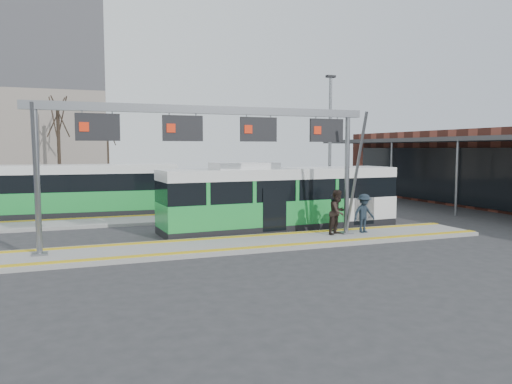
{
  "coord_description": "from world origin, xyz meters",
  "views": [
    {
      "loc": [
        -5.57,
        -17.96,
        3.76
      ],
      "look_at": [
        2.42,
        3.0,
        1.8
      ],
      "focal_mm": 35.0,
      "sensor_mm": 36.0,
      "label": 1
    }
  ],
  "objects_px": {
    "hero_bus": "(281,198)",
    "passenger_a": "(334,213)",
    "passenger_c": "(364,213)",
    "gantry": "(213,134)",
    "passenger_b": "(338,212)"
  },
  "relations": [
    {
      "from": "hero_bus",
      "to": "passenger_a",
      "type": "xyz_separation_m",
      "value": [
        1.62,
        -2.14,
        -0.48
      ]
    },
    {
      "from": "hero_bus",
      "to": "passenger_c",
      "type": "distance_m",
      "value": 3.98
    },
    {
      "from": "gantry",
      "to": "passenger_c",
      "type": "height_order",
      "value": "gantry"
    },
    {
      "from": "passenger_b",
      "to": "passenger_c",
      "type": "distance_m",
      "value": 1.29
    },
    {
      "from": "gantry",
      "to": "passenger_c",
      "type": "distance_m",
      "value": 7.45
    },
    {
      "from": "hero_bus",
      "to": "passenger_a",
      "type": "height_order",
      "value": "hero_bus"
    },
    {
      "from": "passenger_b",
      "to": "passenger_a",
      "type": "bearing_deg",
      "value": 40.25
    },
    {
      "from": "hero_bus",
      "to": "passenger_c",
      "type": "height_order",
      "value": "hero_bus"
    },
    {
      "from": "passenger_a",
      "to": "passenger_c",
      "type": "bearing_deg",
      "value": -71.75
    },
    {
      "from": "gantry",
      "to": "passenger_b",
      "type": "bearing_deg",
      "value": -0.23
    },
    {
      "from": "gantry",
      "to": "passenger_a",
      "type": "distance_m",
      "value": 6.69
    },
    {
      "from": "passenger_a",
      "to": "passenger_b",
      "type": "relative_size",
      "value": 0.84
    },
    {
      "from": "passenger_c",
      "to": "passenger_b",
      "type": "bearing_deg",
      "value": 173.4
    },
    {
      "from": "passenger_b",
      "to": "gantry",
      "type": "bearing_deg",
      "value": 150.89
    },
    {
      "from": "hero_bus",
      "to": "passenger_a",
      "type": "distance_m",
      "value": 2.73
    }
  ]
}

